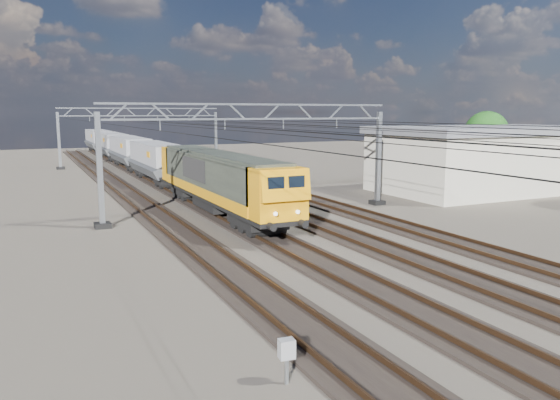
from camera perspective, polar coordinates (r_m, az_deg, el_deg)
name	(u,v)px	position (r m, az deg, el deg)	size (l,w,h in m)	color
ground	(282,226)	(31.75, 0.21, -2.77)	(160.00, 160.00, 0.00)	#2C2721
track_outer_west	(181,235)	(29.71, -10.32, -3.61)	(2.60, 140.00, 0.30)	black
track_loco	(250,228)	(30.95, -3.14, -2.96)	(2.60, 140.00, 0.30)	black
track_inner_east	(312,222)	(32.63, 3.38, -2.33)	(2.60, 140.00, 0.30)	black
track_outer_east	(368,217)	(34.69, 9.20, -1.75)	(2.60, 140.00, 0.30)	black
catenary_gantry_mid	(255,155)	(34.82, -2.63, 4.77)	(19.90, 0.90, 7.11)	#9AA1A8
catenary_gantry_far	(142,134)	(69.40, -14.24, 6.68)	(19.90, 0.90, 7.11)	#9AA1A8
overhead_wires	(233,124)	(38.45, -4.97, 7.91)	(12.03, 140.00, 0.53)	black
locomotive	(218,178)	(35.65, -6.49, 2.27)	(2.76, 21.10, 3.62)	black
hopper_wagon_lead	(157,159)	(52.64, -12.74, 4.21)	(3.38, 13.00, 3.25)	black
hopper_wagon_mid	(130,150)	(66.54, -15.44, 5.09)	(3.38, 13.00, 3.25)	black
hopper_wagon_third	(111,144)	(80.54, -17.20, 5.66)	(3.38, 13.00, 3.25)	black
hopper_wagon_fourth	(98,139)	(94.60, -18.44, 6.06)	(3.38, 13.00, 3.25)	black
trackside_cabinet	(287,350)	(13.68, 0.70, -15.45)	(0.41, 0.33, 1.15)	#9AA1A8
industrial_shed	(487,158)	(49.24, 20.81, 4.09)	(18.60, 10.60, 5.40)	#BBB7A5
tree_far	(490,135)	(60.53, 21.09, 6.36)	(5.03, 4.63, 6.70)	#311E16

